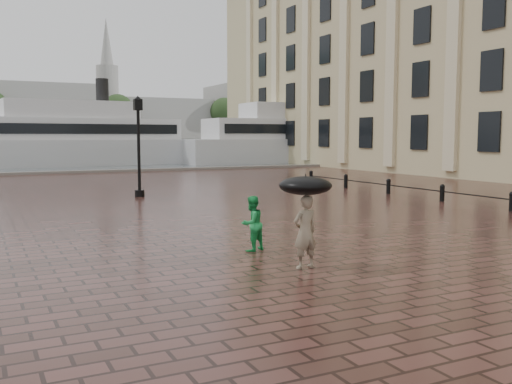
% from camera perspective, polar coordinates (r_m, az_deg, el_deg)
% --- Properties ---
extents(ground, '(300.00, 300.00, 0.00)m').
position_cam_1_polar(ground, '(12.38, -8.50, -7.32)').
color(ground, '#381F19').
rests_on(ground, ground).
extents(harbour_water, '(240.00, 240.00, 0.00)m').
position_cam_1_polar(harbour_water, '(103.61, -24.24, 3.63)').
color(harbour_water, '#404B4E').
rests_on(harbour_water, ground).
extents(quay_edge, '(80.00, 0.60, 0.30)m').
position_cam_1_polar(quay_edge, '(43.74, -21.39, 1.64)').
color(quay_edge, slate).
rests_on(quay_edge, ground).
extents(distant_skyline, '(102.50, 22.00, 33.00)m').
position_cam_1_polar(distant_skyline, '(169.73, -8.51, 7.85)').
color(distant_skyline, gray).
rests_on(distant_skyline, ground).
extents(bollard_row, '(0.22, 21.22, 0.73)m').
position_cam_1_polar(bollard_row, '(25.32, 18.12, 0.01)').
color(bollard_row, black).
rests_on(bollard_row, ground).
extents(adult_pedestrian, '(0.59, 0.41, 1.54)m').
position_cam_1_polar(adult_pedestrian, '(11.95, 4.92, -3.99)').
color(adult_pedestrian, gray).
rests_on(adult_pedestrian, ground).
extents(child_pedestrian, '(0.79, 0.71, 1.33)m').
position_cam_1_polar(child_pedestrian, '(13.68, -0.41, -3.18)').
color(child_pedestrian, green).
rests_on(child_pedestrian, ground).
extents(ferry_near, '(25.18, 7.69, 8.14)m').
position_cam_1_polar(ferry_near, '(55.94, -17.95, 5.06)').
color(ferry_near, silver).
rests_on(ferry_near, ground).
extents(ferry_far, '(25.35, 6.68, 8.27)m').
position_cam_1_polar(ferry_far, '(60.27, 4.45, 5.37)').
color(ferry_far, silver).
rests_on(ferry_far, ground).
extents(umbrella, '(1.10, 1.10, 1.10)m').
position_cam_1_polar(umbrella, '(11.82, 4.96, 0.64)').
color(umbrella, black).
rests_on(umbrella, ground).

